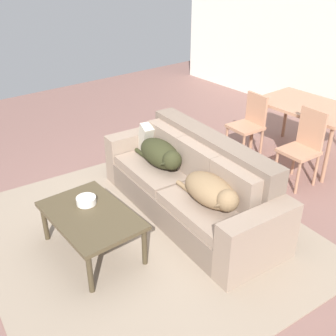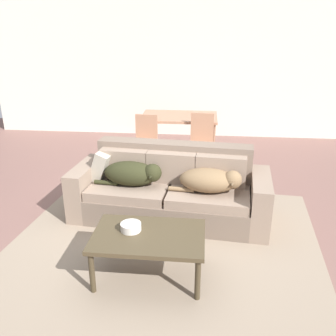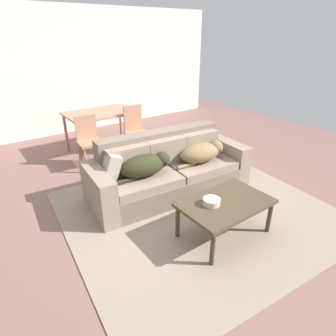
{
  "view_description": "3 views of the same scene",
  "coord_description": "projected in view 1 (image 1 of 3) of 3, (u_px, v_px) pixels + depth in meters",
  "views": [
    {
      "loc": [
        2.94,
        -2.27,
        2.63
      ],
      "look_at": [
        0.04,
        0.05,
        0.59
      ],
      "focal_mm": 43.3,
      "sensor_mm": 36.0,
      "label": 1
    },
    {
      "loc": [
        0.54,
        -3.71,
        2.2
      ],
      "look_at": [
        0.14,
        0.26,
        0.65
      ],
      "focal_mm": 38.9,
      "sensor_mm": 36.0,
      "label": 2
    },
    {
      "loc": [
        -2.06,
        -2.73,
        2.16
      ],
      "look_at": [
        -0.01,
        0.07,
        0.52
      ],
      "focal_mm": 30.81,
      "sensor_mm": 36.0,
      "label": 3
    }
  ],
  "objects": [
    {
      "name": "couch",
      "position": [
        192.0,
        186.0,
        4.41
      ],
      "size": [
        2.4,
        1.06,
        0.87
      ],
      "rotation": [
        0.0,
        0.0,
        -0.09
      ],
      "color": "#736152",
      "rests_on": "ground"
    },
    {
      "name": "dog_on_left_cushion",
      "position": [
        161.0,
        154.0,
        4.53
      ],
      "size": [
        0.82,
        0.4,
        0.29
      ],
      "rotation": [
        0.0,
        0.0,
        -0.09
      ],
      "color": "#2B2C17",
      "rests_on": "couch"
    },
    {
      "name": "dining_chair_near_right",
      "position": [
        304.0,
        144.0,
        4.9
      ],
      "size": [
        0.43,
        0.43,
        0.95
      ],
      "rotation": [
        0.0,
        0.0,
        -0.06
      ],
      "color": "tan",
      "rests_on": "ground"
    },
    {
      "name": "area_rug",
      "position": [
        143.0,
        234.0,
        4.21
      ],
      "size": [
        3.54,
        3.31,
        0.01
      ],
      "primitive_type": "cube",
      "rotation": [
        0.0,
        0.0,
        -0.09
      ],
      "color": "gray",
      "rests_on": "ground"
    },
    {
      "name": "ground_plane",
      "position": [
        162.0,
        214.0,
        4.52
      ],
      "size": [
        10.0,
        10.0,
        0.0
      ],
      "primitive_type": "plane",
      "color": "#7E5850"
    },
    {
      "name": "dining_table",
      "position": [
        308.0,
        110.0,
        5.42
      ],
      "size": [
        1.29,
        0.86,
        0.78
      ],
      "color": "tan",
      "rests_on": "ground"
    },
    {
      "name": "dog_on_right_cushion",
      "position": [
        212.0,
        191.0,
        3.87
      ],
      "size": [
        0.82,
        0.43,
        0.28
      ],
      "rotation": [
        0.0,
        0.0,
        -0.09
      ],
      "color": "olive",
      "rests_on": "couch"
    },
    {
      "name": "throw_pillow_by_left_arm",
      "position": [
        155.0,
        136.0,
        4.93
      ],
      "size": [
        0.34,
        0.41,
        0.4
      ],
      "primitive_type": "cube",
      "rotation": [
        0.0,
        0.34,
        -0.19
      ],
      "color": "#AFA693",
      "rests_on": "couch"
    },
    {
      "name": "bowl_on_coffee_table",
      "position": [
        86.0,
        200.0,
        3.89
      ],
      "size": [
        0.19,
        0.19,
        0.07
      ],
      "primitive_type": "cylinder",
      "color": "silver",
      "rests_on": "coffee_table"
    },
    {
      "name": "coffee_table",
      "position": [
        91.0,
        218.0,
        3.78
      ],
      "size": [
        1.01,
        0.66,
        0.45
      ],
      "color": "#483B27",
      "rests_on": "ground"
    },
    {
      "name": "dining_chair_near_left",
      "position": [
        249.0,
        123.0,
        5.55
      ],
      "size": [
        0.43,
        0.43,
        0.89
      ],
      "rotation": [
        0.0,
        0.0,
        -0.09
      ],
      "color": "tan",
      "rests_on": "ground"
    }
  ]
}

